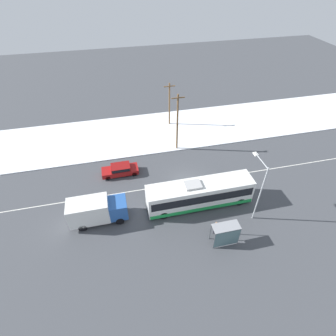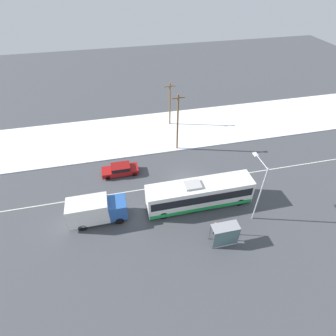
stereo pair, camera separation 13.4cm
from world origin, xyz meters
The scene contains 11 objects.
ground_plane centered at (0.00, 0.00, 0.00)m, with size 120.00×120.00×0.00m, color #424449.
snow_lot centered at (0.00, 12.59, 0.06)m, with size 80.00×11.61×0.12m.
lane_marking_center centered at (0.00, 0.00, 0.00)m, with size 60.00×0.12×0.00m.
city_bus centered at (0.31, -3.79, 1.66)m, with size 11.99×2.57×3.40m.
box_truck centered at (-11.08, -3.59, 1.65)m, with size 6.10×2.30×3.01m.
sedan_car centered at (-8.04, 3.54, 0.77)m, with size 4.68×1.80×1.39m.
pedestrian_at_stop centered at (0.70, -8.02, 1.07)m, with size 0.63×0.28×1.74m.
bus_shelter centered at (1.18, -9.41, 1.67)m, with size 2.68×1.20×2.40m.
streetlamp centered at (5.46, -6.53, 4.63)m, with size 0.36×2.81×7.27m.
utility_pole_roadside centered at (0.53, 7.35, 4.47)m, with size 1.80×0.24×8.56m.
utility_pole_snowlot centered at (1.05, 14.36, 3.75)m, with size 1.80×0.24×7.14m.
Camera 1 is at (-7.77, -22.98, 22.99)m, focal length 28.00 mm.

